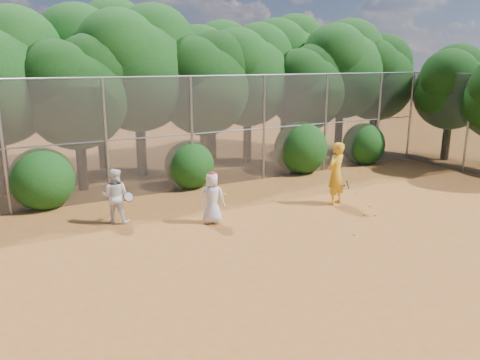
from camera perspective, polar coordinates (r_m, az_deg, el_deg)
ground at (r=12.65m, az=9.58°, el=-6.74°), size 80.00×80.00×0.00m
fence_back at (r=17.02m, az=-3.16°, el=6.02°), size 20.05×0.09×4.03m
fence_side at (r=21.44m, az=26.08°, el=6.31°), size 0.09×6.09×4.03m
tree_2 at (r=17.28m, az=-19.28°, el=10.49°), size 3.99×3.47×5.47m
tree_3 at (r=18.83m, az=-12.33°, el=13.68°), size 4.89×4.26×6.70m
tree_4 at (r=19.17m, az=-4.39°, el=12.05°), size 4.19×3.64×5.73m
tree_5 at (r=21.03m, az=1.01°, el=13.08°), size 4.51×3.92×6.17m
tree_6 at (r=21.59m, az=8.23°, el=11.43°), size 3.86×3.36×5.29m
tree_7 at (r=23.63m, az=12.38°, el=13.46°), size 4.77×4.14×6.53m
tree_8 at (r=24.78m, az=16.35°, el=12.17°), size 4.25×3.70×5.82m
tree_10 at (r=20.70m, az=-16.93°, el=14.07°), size 5.15×4.48×7.06m
tree_11 at (r=21.97m, az=-3.46°, el=13.41°), size 4.64×4.03×6.35m
tree_12 at (r=24.77m, az=5.63°, el=14.28°), size 5.02×4.37×6.88m
tree_13 at (r=23.68m, az=24.47°, el=10.56°), size 3.86×3.36×5.29m
bush_0 at (r=15.91m, az=-23.00°, el=0.44°), size 2.00×2.00×2.00m
bush_1 at (r=17.14m, az=-6.20°, el=2.10°), size 1.80×1.80×1.80m
bush_2 at (r=19.55m, az=7.42°, el=4.18°), size 2.20×2.20×2.20m
bush_3 at (r=21.82m, az=14.86°, el=4.47°), size 1.90×1.90×1.90m
player_yellow at (r=15.23m, az=11.60°, el=0.76°), size 0.92×0.69×2.02m
player_teen at (r=13.25m, az=-3.42°, el=-2.17°), size 0.86×0.81×1.51m
player_white at (r=13.71m, az=-14.97°, el=-1.89°), size 0.97×0.92×1.58m
ball_0 at (r=14.59m, az=16.23°, el=-4.12°), size 0.07×0.07×0.07m
ball_1 at (r=17.62m, az=12.63°, el=-0.73°), size 0.07×0.07×0.07m
ball_2 at (r=14.57m, az=14.97°, el=-4.05°), size 0.07×0.07×0.07m
ball_3 at (r=15.44m, az=15.55°, el=-3.05°), size 0.07×0.07×0.07m
ball_4 at (r=12.86m, az=13.76°, el=-6.45°), size 0.07×0.07×0.07m
ball_5 at (r=19.14m, az=11.92°, el=0.50°), size 0.07×0.07×0.07m
ball_6 at (r=16.82m, az=14.01°, el=-1.52°), size 0.07×0.07×0.07m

